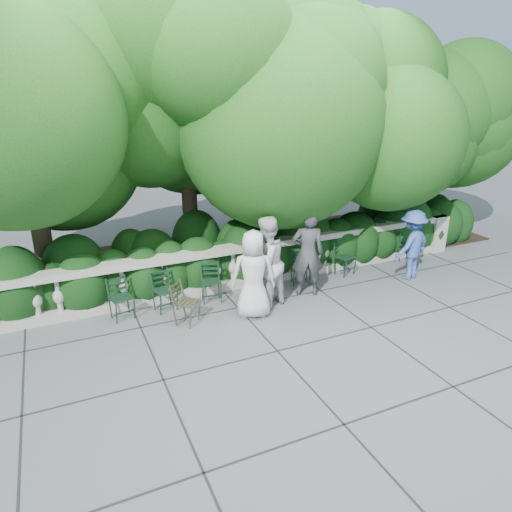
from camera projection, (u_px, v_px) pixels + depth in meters
name	position (u px, v px, depth m)	size (l,w,h in m)	color
ground	(277.00, 320.00, 8.94)	(90.00, 90.00, 0.00)	#53545A
balustrade	(241.00, 266.00, 10.30)	(12.00, 0.44, 1.00)	#9E998E
shrub_hedge	(223.00, 268.00, 11.50)	(15.00, 2.60, 1.70)	black
tree_canopy	(244.00, 101.00, 10.53)	(15.04, 6.52, 6.78)	#3F3023
chair_a	(169.00, 313.00, 9.23)	(0.44, 0.48, 0.84)	black
chair_b	(126.00, 321.00, 8.90)	(0.44, 0.48, 0.84)	black
chair_c	(213.00, 304.00, 9.60)	(0.44, 0.48, 0.84)	black
chair_d	(349.00, 276.00, 10.99)	(0.44, 0.48, 0.84)	black
chair_e	(301.00, 286.00, 10.44)	(0.44, 0.48, 0.84)	black
chair_f	(413.00, 263.00, 11.81)	(0.44, 0.48, 0.84)	black
chair_weathered	(194.00, 324.00, 8.78)	(0.44, 0.48, 0.84)	black
person_businessman	(253.00, 274.00, 8.83)	(0.86, 0.56, 1.77)	silver
person_woman_grey	(308.00, 253.00, 9.73)	(0.69, 0.46, 1.90)	#39393E
person_casual_man	(266.00, 263.00, 9.15)	(0.94, 0.73, 1.94)	silver
person_older_blue	(412.00, 245.00, 10.60)	(1.07, 0.62, 1.66)	#3650A4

